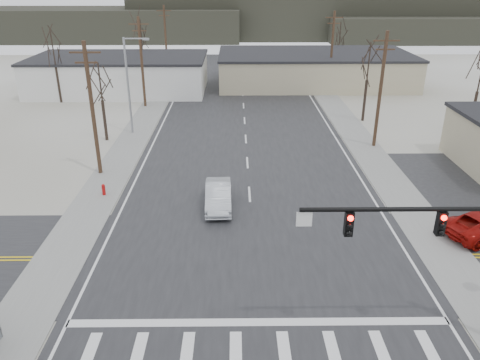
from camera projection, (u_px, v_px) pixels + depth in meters
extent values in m
plane|color=silver|center=(254.00, 258.00, 25.58)|extent=(140.00, 140.00, 0.00)
cube|color=black|center=(247.00, 158.00, 39.29)|extent=(18.00, 110.00, 0.05)
cube|color=black|center=(254.00, 258.00, 25.57)|extent=(90.00, 10.00, 0.04)
cube|color=gray|center=(133.00, 139.00, 43.75)|extent=(3.00, 90.00, 0.06)
cube|color=gray|center=(358.00, 139.00, 43.96)|extent=(3.00, 90.00, 0.06)
cylinder|color=black|center=(412.00, 209.00, 17.46)|extent=(8.40, 0.18, 0.18)
cube|color=black|center=(441.00, 223.00, 17.71)|extent=(0.32, 0.30, 1.00)
cube|color=black|center=(349.00, 224.00, 17.68)|extent=(0.32, 0.30, 1.00)
sphere|color=#FF0C05|center=(444.00, 218.00, 17.43)|extent=(0.22, 0.22, 0.22)
sphere|color=#FF0C05|center=(351.00, 218.00, 17.39)|extent=(0.22, 0.22, 0.22)
cube|color=silver|center=(304.00, 219.00, 17.58)|extent=(0.60, 0.04, 0.60)
cylinder|color=#A50C0C|center=(104.00, 191.00, 32.66)|extent=(0.24, 0.24, 0.70)
sphere|color=#A50C0C|center=(103.00, 186.00, 32.49)|extent=(0.24, 0.24, 0.24)
cube|color=silver|center=(120.00, 75.00, 61.15)|extent=(22.00, 12.00, 4.20)
cube|color=black|center=(119.00, 57.00, 60.24)|extent=(22.30, 12.30, 0.30)
cube|color=tan|center=(314.00, 69.00, 65.10)|extent=(26.00, 14.00, 4.00)
cube|color=black|center=(315.00, 54.00, 64.22)|extent=(26.30, 14.30, 0.30)
cylinder|color=#3F2D1D|center=(93.00, 111.00, 34.42)|extent=(0.30, 0.30, 10.00)
cube|color=#3F2D1D|center=(85.00, 52.00, 32.72)|extent=(2.20, 0.12, 0.12)
cube|color=#3F2D1D|center=(86.00, 63.00, 33.00)|extent=(1.60, 0.12, 0.12)
cylinder|color=#3F2D1D|center=(142.00, 63.00, 52.70)|extent=(0.30, 0.30, 10.00)
cube|color=#3F2D1D|center=(139.00, 24.00, 51.00)|extent=(2.20, 0.12, 0.12)
cube|color=#3F2D1D|center=(139.00, 31.00, 51.28)|extent=(1.60, 0.12, 0.12)
cylinder|color=#3F2D1D|center=(166.00, 40.00, 70.99)|extent=(0.30, 0.30, 10.00)
cube|color=#3F2D1D|center=(164.00, 11.00, 69.29)|extent=(2.20, 0.12, 0.12)
cube|color=#3F2D1D|center=(164.00, 16.00, 69.57)|extent=(1.60, 0.12, 0.12)
cylinder|color=#3F2D1D|center=(380.00, 91.00, 40.12)|extent=(0.30, 0.30, 10.00)
cube|color=#3F2D1D|center=(386.00, 41.00, 38.42)|extent=(2.20, 0.12, 0.12)
cube|color=#3F2D1D|center=(385.00, 49.00, 38.71)|extent=(1.60, 0.12, 0.12)
cylinder|color=#3F2D1D|center=(332.00, 52.00, 60.24)|extent=(0.30, 0.30, 10.00)
cube|color=#3F2D1D|center=(334.00, 17.00, 58.54)|extent=(2.20, 0.12, 0.12)
cube|color=#3F2D1D|center=(334.00, 23.00, 58.82)|extent=(1.60, 0.12, 0.12)
cylinder|color=gray|center=(128.00, 87.00, 43.77)|extent=(0.20, 0.20, 9.00)
cylinder|color=gray|center=(135.00, 39.00, 41.99)|extent=(2.00, 0.12, 0.12)
cube|color=gray|center=(146.00, 39.00, 42.02)|extent=(0.60, 0.25, 0.18)
cylinder|color=#32241E|center=(105.00, 120.00, 42.98)|extent=(0.28, 0.28, 3.75)
cylinder|color=#32241E|center=(100.00, 84.00, 41.61)|extent=(0.14, 0.14, 3.75)
cylinder|color=#32241E|center=(365.00, 101.00, 48.61)|extent=(0.28, 0.28, 4.25)
cylinder|color=#32241E|center=(369.00, 64.00, 47.06)|extent=(0.14, 0.14, 4.25)
cylinder|color=#32241E|center=(144.00, 65.00, 66.59)|extent=(0.28, 0.28, 4.50)
cylinder|color=#32241E|center=(141.00, 36.00, 64.95)|extent=(0.14, 0.14, 4.50)
cylinder|color=#32241E|center=(338.00, 60.00, 72.46)|extent=(0.28, 0.28, 4.00)
cylinder|color=#32241E|center=(340.00, 36.00, 71.00)|extent=(0.14, 0.14, 4.00)
cylinder|color=#32241E|center=(473.00, 112.00, 45.10)|extent=(0.28, 0.28, 4.00)
cylinder|color=#32241E|center=(58.00, 84.00, 55.54)|extent=(0.28, 0.28, 4.50)
cylinder|color=#32241E|center=(53.00, 49.00, 53.90)|extent=(0.14, 0.14, 4.50)
cube|color=#333026|center=(88.00, 24.00, 107.94)|extent=(70.00, 18.00, 7.00)
cube|color=#333026|center=(302.00, 18.00, 111.67)|extent=(80.00, 18.00, 9.00)
cube|color=#333026|center=(457.00, 28.00, 107.24)|extent=(60.00, 18.00, 5.50)
imported|color=#ACB1B7|center=(218.00, 196.00, 30.84)|extent=(1.81, 4.82, 1.57)
imported|color=black|center=(296.00, 82.00, 63.32)|extent=(2.21, 5.24, 1.51)
imported|color=black|center=(235.00, 55.00, 84.68)|extent=(2.31, 4.52, 1.47)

